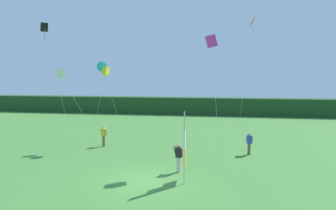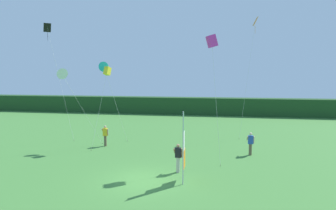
{
  "view_description": "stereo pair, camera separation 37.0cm",
  "coord_description": "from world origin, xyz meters",
  "views": [
    {
      "loc": [
        3.65,
        -15.18,
        5.88
      ],
      "look_at": [
        0.97,
        2.6,
        4.01
      ],
      "focal_mm": 30.67,
      "sensor_mm": 36.0,
      "label": 1
    },
    {
      "loc": [
        4.02,
        -15.12,
        5.88
      ],
      "look_at": [
        0.97,
        2.6,
        4.01
      ],
      "focal_mm": 30.67,
      "sensor_mm": 36.0,
      "label": 2
    }
  ],
  "objects": [
    {
      "name": "kite_orange_diamond_3",
      "position": [
        7.49,
        14.46,
        10.4
      ],
      "size": [
        1.74,
        3.36,
        11.56
      ],
      "color": "brown",
      "rests_on": "ground"
    },
    {
      "name": "person_far_left",
      "position": [
        -5.1,
        7.1,
        0.92
      ],
      "size": [
        0.55,
        0.48,
        1.73
      ],
      "color": "brown",
      "rests_on": "ground"
    },
    {
      "name": "person_near_banner",
      "position": [
        6.51,
        6.34,
        0.9
      ],
      "size": [
        0.55,
        0.48,
        1.69
      ],
      "color": "brown",
      "rests_on": "ground"
    },
    {
      "name": "kite_white_delta_5",
      "position": [
        -8.06,
        5.78,
        6.02
      ],
      "size": [
        2.9,
        2.57,
        6.5
      ],
      "color": "brown",
      "rests_on": "ground"
    },
    {
      "name": "ground_plane",
      "position": [
        0.0,
        0.0,
        0.0
      ],
      "size": [
        120.0,
        120.0,
        0.0
      ],
      "primitive_type": "plane",
      "color": "#3D7533"
    },
    {
      "name": "kite_magenta_box_1",
      "position": [
        3.62,
        4.25,
        8.09
      ],
      "size": [
        1.15,
        1.28,
        8.56
      ],
      "color": "brown",
      "rests_on": "ground"
    },
    {
      "name": "kite_yellow_box_0",
      "position": [
        -4.84,
        7.18,
        6.2
      ],
      "size": [
        1.13,
        2.03,
        6.6
      ],
      "color": "brown",
      "rests_on": "ground"
    },
    {
      "name": "kite_black_diamond_2",
      "position": [
        -11.09,
        9.13,
        9.5
      ],
      "size": [
        3.07,
        1.17,
        10.54
      ],
      "color": "brown",
      "rests_on": "ground"
    },
    {
      "name": "person_mid_field",
      "position": [
        1.75,
        1.68,
        0.94
      ],
      "size": [
        0.55,
        0.48,
        1.75
      ],
      "color": "#B7B2A3",
      "rests_on": "ground"
    },
    {
      "name": "kite_cyan_delta_4",
      "position": [
        -5.34,
        7.78,
        6.59
      ],
      "size": [
        1.98,
        1.56,
        7.05
      ],
      "color": "brown",
      "rests_on": "ground"
    },
    {
      "name": "distant_treeline",
      "position": [
        0.0,
        28.05,
        1.27
      ],
      "size": [
        80.0,
        2.4,
        2.54
      ],
      "primitive_type": "cube",
      "color": "#1E421E",
      "rests_on": "ground"
    },
    {
      "name": "banner_flag",
      "position": [
        2.28,
        0.09,
        1.91
      ],
      "size": [
        0.06,
        1.03,
        3.98
      ],
      "color": "#B7B7BC",
      "rests_on": "ground"
    }
  ]
}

